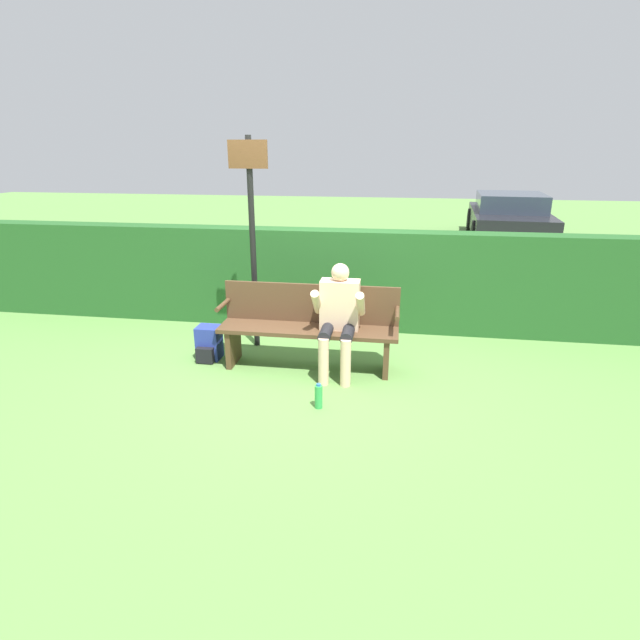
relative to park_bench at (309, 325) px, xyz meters
name	(u,v)px	position (x,y,z in m)	size (l,w,h in m)	color
ground_plane	(308,367)	(0.00, -0.07, -0.49)	(40.00, 40.00, 0.00)	#5B8942
hedge_back	(326,279)	(0.00, 1.38, 0.18)	(12.00, 0.36, 1.34)	#235623
park_bench	(309,325)	(0.00, 0.00, 0.00)	(1.99, 0.44, 0.93)	#513823
person_seated	(339,314)	(0.35, -0.12, 0.19)	(0.56, 0.59, 1.21)	beige
backpack	(209,344)	(-1.20, 0.00, -0.30)	(0.27, 0.31, 0.40)	#283893
water_bottle	(319,396)	(0.26, -0.96, -0.37)	(0.07, 0.07, 0.25)	green
signpost	(252,228)	(-0.76, 0.50, 0.98)	(0.45, 0.09, 2.50)	black
parked_car	(509,218)	(3.80, 8.64, 0.11)	(2.20, 4.20, 1.23)	black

